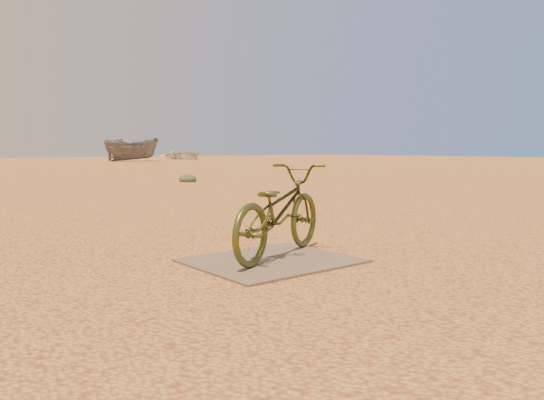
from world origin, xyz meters
TOP-DOWN VIEW (x-y plane):
  - ground at (0.00, 0.00)m, footprint 120.00×120.00m
  - plywood_board at (-0.34, -0.08)m, footprint 1.41×1.18m
  - bicycle at (-0.19, 0.01)m, footprint 1.72×1.18m
  - boat_mid_right at (14.87, 37.12)m, footprint 5.09×2.36m
  - boat_far_right at (21.86, 41.10)m, footprint 3.70×5.15m
  - kale_b at (4.90, 10.65)m, footprint 0.55×0.55m

SIDE VIEW (x-z plane):
  - ground at x=0.00m, z-range 0.00..0.00m
  - kale_b at x=4.90m, z-range -0.15..0.15m
  - plywood_board at x=-0.34m, z-range 0.00..0.02m
  - bicycle at x=-0.19m, z-range 0.02..0.88m
  - boat_far_right at x=21.86m, z-range 0.00..1.06m
  - boat_mid_right at x=14.87m, z-range 0.00..1.91m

